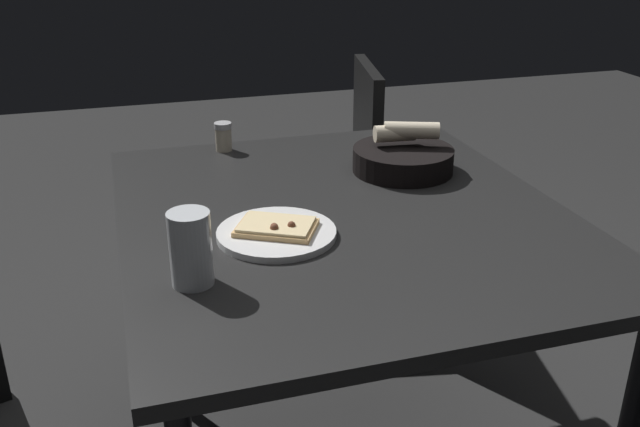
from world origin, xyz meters
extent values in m
cube|color=black|center=(0.00, 0.00, 0.74)|extent=(0.95, 1.09, 0.03)
cylinder|color=black|center=(-0.41, -0.49, 0.36)|extent=(0.04, 0.04, 0.73)
cylinder|color=black|center=(0.41, -0.49, 0.36)|extent=(0.04, 0.04, 0.73)
cylinder|color=white|center=(0.17, 0.09, 0.77)|extent=(0.24, 0.24, 0.01)
cube|color=#DFB071|center=(0.17, 0.09, 0.78)|extent=(0.19, 0.17, 0.01)
cube|color=beige|center=(0.17, 0.09, 0.79)|extent=(0.17, 0.15, 0.01)
sphere|color=brown|center=(0.18, 0.11, 0.79)|extent=(0.02, 0.02, 0.02)
sphere|color=brown|center=(0.14, 0.11, 0.79)|extent=(0.02, 0.02, 0.02)
sphere|color=brown|center=(0.18, 0.11, 0.79)|extent=(0.02, 0.02, 0.02)
cylinder|color=black|center=(-0.22, -0.19, 0.79)|extent=(0.25, 0.25, 0.06)
cylinder|color=beige|center=(-0.24, -0.20, 0.86)|extent=(0.14, 0.09, 0.04)
cylinder|color=beige|center=(-0.21, -0.21, 0.85)|extent=(0.11, 0.05, 0.04)
cylinder|color=#9F1714|center=(-0.16, -0.21, 0.78)|extent=(0.06, 0.06, 0.03)
cylinder|color=silver|center=(0.35, 0.23, 0.83)|extent=(0.07, 0.07, 0.13)
cylinder|color=orange|center=(0.35, 0.23, 0.79)|extent=(0.07, 0.07, 0.05)
cylinder|color=#BFB299|center=(0.18, -0.48, 0.79)|extent=(0.04, 0.04, 0.06)
cylinder|color=maroon|center=(0.18, -0.48, 0.78)|extent=(0.04, 0.04, 0.03)
cylinder|color=#B7B7BC|center=(0.18, -0.48, 0.83)|extent=(0.05, 0.05, 0.01)
cube|color=#252525|center=(-0.18, -0.89, 0.43)|extent=(0.52, 0.52, 0.04)
cube|color=black|center=(-0.37, -0.85, 0.67)|extent=(0.12, 0.42, 0.43)
cylinder|color=black|center=(-0.03, -1.11, 0.21)|extent=(0.03, 0.03, 0.41)
cylinder|color=black|center=(0.05, -0.74, 0.21)|extent=(0.03, 0.03, 0.41)
cylinder|color=black|center=(-0.40, -1.04, 0.21)|extent=(0.03, 0.03, 0.41)
cylinder|color=black|center=(-0.33, -0.67, 0.21)|extent=(0.03, 0.03, 0.41)
camera|label=1|loc=(0.45, 1.32, 1.36)|focal=39.13mm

